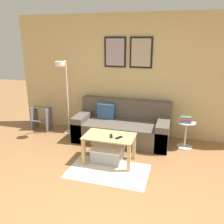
{
  "coord_description": "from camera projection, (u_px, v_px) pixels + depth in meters",
  "views": [
    {
      "loc": [
        0.83,
        -2.06,
        2.08
      ],
      "look_at": [
        -0.25,
        1.66,
        0.85
      ],
      "focal_mm": 38.0,
      "sensor_mm": 36.0,
      "label": 1
    }
  ],
  "objects": [
    {
      "name": "coffee_table",
      "position": [
        109.0,
        141.0,
        4.04
      ],
      "size": [
        0.86,
        0.51,
        0.49
      ],
      "color": "tan",
      "rests_on": "ground_plane"
    },
    {
      "name": "area_rug",
      "position": [
        108.0,
        171.0,
        3.85
      ],
      "size": [
        1.3,
        0.79,
        0.01
      ],
      "primitive_type": "cube",
      "color": "beige",
      "rests_on": "ground_plane"
    },
    {
      "name": "side_table",
      "position": [
        186.0,
        132.0,
        4.59
      ],
      "size": [
        0.35,
        0.35,
        0.53
      ],
      "color": "silver",
      "rests_on": "ground_plane"
    },
    {
      "name": "step_stool",
      "position": [
        41.0,
        118.0,
        5.51
      ],
      "size": [
        0.42,
        0.28,
        0.53
      ],
      "color": "slate",
      "rests_on": "ground_plane"
    },
    {
      "name": "book_stack",
      "position": [
        186.0,
        120.0,
        4.51
      ],
      "size": [
        0.24,
        0.19,
        0.1
      ],
      "color": "#335199",
      "rests_on": "side_table"
    },
    {
      "name": "wall_back",
      "position": [
        140.0,
        76.0,
        4.99
      ],
      "size": [
        5.6,
        0.09,
        2.55
      ],
      "color": "tan",
      "rests_on": "ground_plane"
    },
    {
      "name": "remote_control",
      "position": [
        111.0,
        136.0,
        3.97
      ],
      "size": [
        0.09,
        0.15,
        0.02
      ],
      "primitive_type": "cube",
      "rotation": [
        0.0,
        0.0,
        0.35
      ],
      "color": "black",
      "rests_on": "coffee_table"
    },
    {
      "name": "floor_lamp",
      "position": [
        64.0,
        87.0,
        4.94
      ],
      "size": [
        0.25,
        0.47,
        1.62
      ],
      "color": "white",
      "rests_on": "ground_plane"
    },
    {
      "name": "cell_phone",
      "position": [
        119.0,
        138.0,
        3.92
      ],
      "size": [
        0.13,
        0.15,
        0.01
      ],
      "primitive_type": "cube",
      "rotation": [
        0.0,
        0.0,
        -0.54
      ],
      "color": "black",
      "rests_on": "coffee_table"
    },
    {
      "name": "storage_bin",
      "position": [
        108.0,
        154.0,
        4.16
      ],
      "size": [
        0.53,
        0.44,
        0.25
      ],
      "color": "#9EA3A8",
      "rests_on": "ground_plane"
    },
    {
      "name": "couch",
      "position": [
        122.0,
        127.0,
        4.96
      ],
      "size": [
        1.93,
        0.85,
        0.82
      ],
      "color": "brown",
      "rests_on": "ground_plane"
    }
  ]
}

